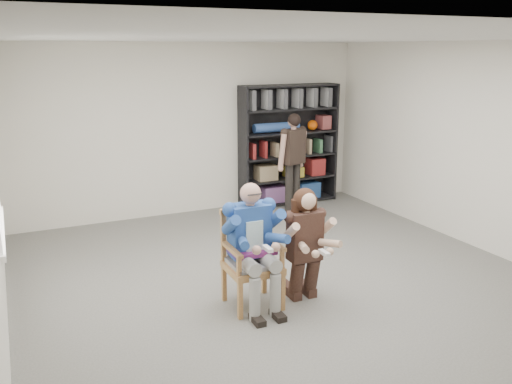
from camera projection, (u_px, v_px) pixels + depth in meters
name	position (u px, v px, depth m)	size (l,w,h in m)	color
room_shell	(296.00, 172.00, 5.87)	(6.00, 7.00, 2.80)	white
floor	(294.00, 290.00, 6.23)	(6.00, 7.00, 0.01)	#62615B
armchair	(253.00, 260.00, 5.74)	(0.61, 0.59, 1.05)	#9B5D3C
seated_man	(253.00, 246.00, 5.70)	(0.59, 0.82, 1.37)	navy
kneeling_woman	(306.00, 246.00, 5.85)	(0.53, 0.84, 1.25)	#311C18
bookshelf	(289.00, 145.00, 9.53)	(1.80, 0.38, 2.10)	black
standing_man	(293.00, 165.00, 8.84)	(0.52, 0.29, 1.69)	black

